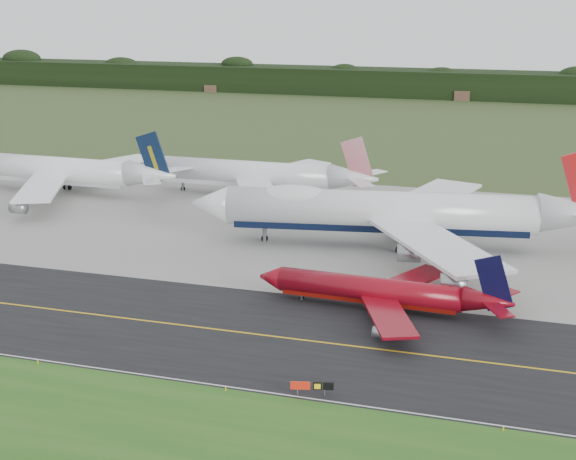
{
  "coord_description": "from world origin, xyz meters",
  "views": [
    {
      "loc": [
        28.07,
        -99.72,
        44.46
      ],
      "look_at": [
        -8.29,
        22.0,
        7.34
      ],
      "focal_mm": 50.0,
      "sensor_mm": 36.0,
      "label": 1
    }
  ],
  "objects_px": {
    "jet_star_tail": "(257,175)",
    "taxiway_sign": "(312,386)",
    "jet_ba_747": "(395,212)",
    "jet_red_737": "(383,292)",
    "jet_navy_gold": "(57,171)"
  },
  "relations": [
    {
      "from": "jet_ba_747",
      "to": "jet_navy_gold",
      "type": "relative_size",
      "value": 1.27
    },
    {
      "from": "jet_red_737",
      "to": "jet_navy_gold",
      "type": "bearing_deg",
      "value": 149.35
    },
    {
      "from": "jet_ba_747",
      "to": "jet_red_737",
      "type": "distance_m",
      "value": 31.77
    },
    {
      "from": "jet_red_737",
      "to": "jet_star_tail",
      "type": "bearing_deg",
      "value": 123.33
    },
    {
      "from": "jet_red_737",
      "to": "taxiway_sign",
      "type": "distance_m",
      "value": 28.63
    },
    {
      "from": "jet_star_tail",
      "to": "jet_red_737",
      "type": "bearing_deg",
      "value": -56.67
    },
    {
      "from": "jet_navy_gold",
      "to": "taxiway_sign",
      "type": "height_order",
      "value": "jet_navy_gold"
    },
    {
      "from": "jet_navy_gold",
      "to": "jet_ba_747",
      "type": "bearing_deg",
      "value": -13.4
    },
    {
      "from": "jet_navy_gold",
      "to": "taxiway_sign",
      "type": "xyz_separation_m",
      "value": [
        82.95,
        -79.42,
        -4.05
      ]
    },
    {
      "from": "jet_star_tail",
      "to": "taxiway_sign",
      "type": "height_order",
      "value": "jet_star_tail"
    },
    {
      "from": "taxiway_sign",
      "to": "jet_red_737",
      "type": "bearing_deg",
      "value": 83.68
    },
    {
      "from": "jet_ba_747",
      "to": "taxiway_sign",
      "type": "xyz_separation_m",
      "value": [
        0.37,
        -59.75,
        -5.51
      ]
    },
    {
      "from": "jet_red_737",
      "to": "taxiway_sign",
      "type": "relative_size",
      "value": 7.77
    },
    {
      "from": "jet_ba_747",
      "to": "jet_red_737",
      "type": "xyz_separation_m",
      "value": [
        3.51,
        -31.34,
        -3.84
      ]
    },
    {
      "from": "taxiway_sign",
      "to": "jet_navy_gold",
      "type": "bearing_deg",
      "value": 136.24
    }
  ]
}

